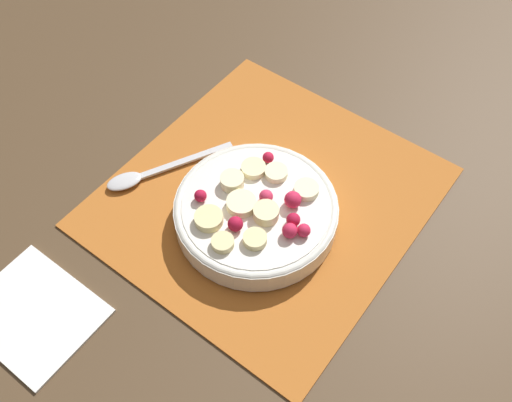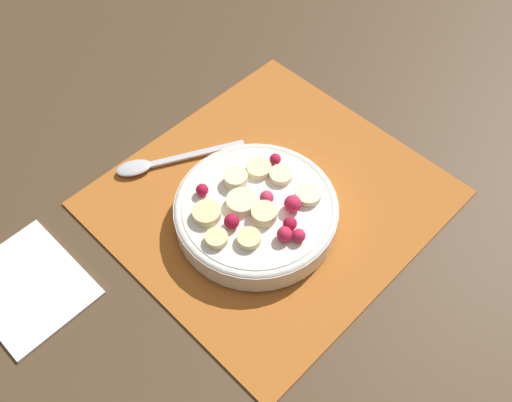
{
  "view_description": "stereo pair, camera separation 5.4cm",
  "coord_description": "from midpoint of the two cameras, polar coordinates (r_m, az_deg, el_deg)",
  "views": [
    {
      "loc": [
        -0.36,
        -0.26,
        0.61
      ],
      "look_at": [
        -0.04,
        -0.01,
        0.05
      ],
      "focal_mm": 40.0,
      "sensor_mm": 36.0,
      "label": 1
    },
    {
      "loc": [
        -0.33,
        -0.3,
        0.61
      ],
      "look_at": [
        -0.04,
        -0.01,
        0.05
      ],
      "focal_mm": 40.0,
      "sensor_mm": 36.0,
      "label": 2
    }
  ],
  "objects": [
    {
      "name": "napkin",
      "position": [
        0.72,
        -19.9,
        -8.04
      ],
      "size": [
        0.12,
        0.15,
        0.01
      ],
      "color": "white",
      "rests_on": "ground_plane"
    },
    {
      "name": "fruit_bowl",
      "position": [
        0.71,
        2.2,
        -1.07
      ],
      "size": [
        0.2,
        0.2,
        0.06
      ],
      "color": "silver",
      "rests_on": "placemat"
    },
    {
      "name": "placemat",
      "position": [
        0.75,
        3.56,
        0.25
      ],
      "size": [
        0.4,
        0.38,
        0.01
      ],
      "color": "#B26023",
      "rests_on": "ground_plane"
    },
    {
      "name": "spoon",
      "position": [
        0.79,
        -8.2,
        3.65
      ],
      "size": [
        0.17,
        0.1,
        0.01
      ],
      "rotation": [
        0.0,
        0.0,
        2.66
      ],
      "color": "silver",
      "rests_on": "placemat"
    },
    {
      "name": "ground_plane",
      "position": [
        0.75,
        3.55,
        0.12
      ],
      "size": [
        3.0,
        3.0,
        0.0
      ],
      "primitive_type": "plane",
      "color": "#4C3823"
    }
  ]
}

